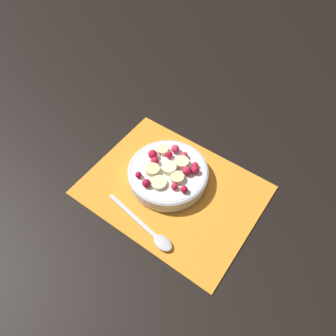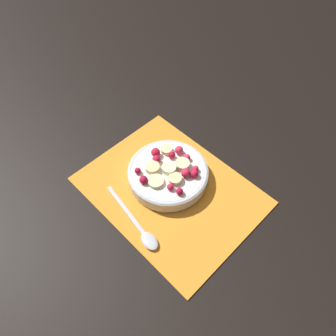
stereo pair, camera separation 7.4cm
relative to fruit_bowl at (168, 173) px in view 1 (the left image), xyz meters
The scene contains 4 objects.
ground_plane 0.04m from the fruit_bowl, 144.11° to the left, with size 3.00×3.00×0.00m, color black.
placemat 0.04m from the fruit_bowl, 144.11° to the left, with size 0.39×0.30×0.01m.
fruit_bowl is the anchor object (origin of this frame).
spoon 0.15m from the fruit_bowl, 112.55° to the left, with size 0.19×0.05×0.01m.
Camera 1 is at (-0.23, 0.34, 0.65)m, focal length 35.00 mm.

